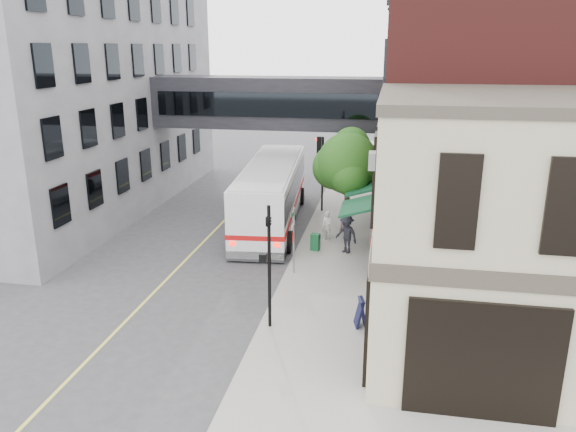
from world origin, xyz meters
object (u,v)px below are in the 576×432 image
at_px(pedestrian_a, 327,226).
at_px(pedestrian_b, 347,217).
at_px(sandwich_board, 361,312).
at_px(pedestrian_c, 347,234).
at_px(bus, 272,191).
at_px(newspaper_box, 315,242).

distance_m(pedestrian_a, pedestrian_b, 1.91).
bearing_deg(sandwich_board, pedestrian_c, 85.34).
xyz_separation_m(bus, newspaper_box, (3.10, -4.31, -1.34)).
distance_m(bus, pedestrian_b, 4.58).
bearing_deg(pedestrian_a, sandwich_board, -57.50).
distance_m(bus, pedestrian_c, 6.41).
distance_m(newspaper_box, sandwich_board, 7.93).
relative_size(pedestrian_c, newspaper_box, 2.27).
bearing_deg(pedestrian_c, newspaper_box, -147.84).
distance_m(bus, newspaper_box, 5.48).
distance_m(pedestrian_a, sandwich_board, 9.36).
distance_m(bus, pedestrian_a, 4.52).
relative_size(pedestrian_c, sandwich_board, 1.77).
bearing_deg(newspaper_box, pedestrian_c, 8.76).
height_order(pedestrian_a, pedestrian_c, pedestrian_c).
height_order(bus, pedestrian_b, bus).
relative_size(bus, pedestrian_c, 6.81).
relative_size(pedestrian_b, newspaper_box, 1.92).
bearing_deg(pedestrian_b, pedestrian_c, -104.91).
distance_m(pedestrian_a, pedestrian_c, 2.03).
relative_size(pedestrian_a, pedestrian_c, 0.81).
xyz_separation_m(pedestrian_a, newspaper_box, (-0.38, -1.61, -0.34)).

